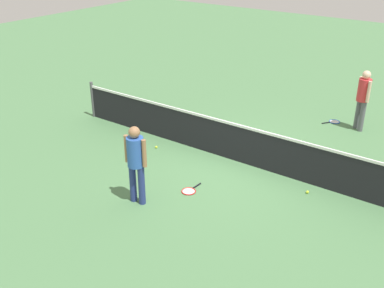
% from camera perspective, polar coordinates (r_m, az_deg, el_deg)
% --- Properties ---
extents(ground_plane, '(40.00, 40.00, 0.00)m').
position_cam_1_polar(ground_plane, '(11.31, 5.68, -2.14)').
color(ground_plane, '#4C7A4C').
extents(court_net, '(10.09, 0.09, 1.07)m').
position_cam_1_polar(court_net, '(11.09, 5.79, 0.15)').
color(court_net, '#4C4C51').
rests_on(court_net, ground_plane).
extents(player_near_side, '(0.53, 0.37, 1.70)m').
position_cam_1_polar(player_near_side, '(9.25, -6.95, -1.81)').
color(player_near_side, navy).
rests_on(player_near_side, ground_plane).
extents(player_far_side, '(0.48, 0.48, 1.70)m').
position_cam_1_polar(player_far_side, '(13.48, 20.36, 5.65)').
color(player_far_side, '#595960').
rests_on(player_far_side, ground_plane).
extents(tennis_racket_near_player, '(0.33, 0.59, 0.03)m').
position_cam_1_polar(tennis_racket_near_player, '(10.04, -0.32, -5.78)').
color(tennis_racket_near_player, red).
rests_on(tennis_racket_near_player, ground_plane).
extents(tennis_racket_far_player, '(0.48, 0.58, 0.03)m').
position_cam_1_polar(tennis_racket_far_player, '(14.10, 17.06, 2.64)').
color(tennis_racket_far_player, blue).
rests_on(tennis_racket_far_player, ground_plane).
extents(tennis_ball_by_net, '(0.07, 0.07, 0.07)m').
position_cam_1_polar(tennis_ball_by_net, '(10.26, 14.05, -5.77)').
color(tennis_ball_by_net, '#C6E033').
rests_on(tennis_ball_by_net, ground_plane).
extents(tennis_ball_midcourt, '(0.07, 0.07, 0.07)m').
position_cam_1_polar(tennis_ball_midcourt, '(11.93, -4.42, -0.38)').
color(tennis_ball_midcourt, '#C6E033').
rests_on(tennis_ball_midcourt, ground_plane).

